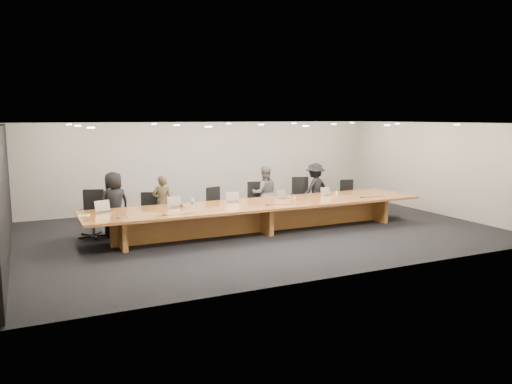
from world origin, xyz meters
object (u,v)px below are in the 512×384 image
at_px(conference_table, 261,212).
at_px(laptop_c, 233,197).
at_px(chair_mid_right, 258,202).
at_px(laptop_b, 176,202).
at_px(chair_far_right, 348,196).
at_px(water_bottle, 193,203).
at_px(paper_cup_near, 295,198).
at_px(chair_mid_left, 218,206).
at_px(laptop_e, 328,192).
at_px(person_c, 265,193).
at_px(mic_center, 267,205).
at_px(person_b, 163,203).
at_px(laptop_a, 105,207).
at_px(paper_cup_far, 337,193).
at_px(person_a, 114,204).
at_px(av_box, 123,217).
at_px(mic_left, 164,215).
at_px(laptop_d, 284,194).
at_px(mic_right, 362,197).
at_px(chair_far_left, 93,214).
at_px(amber_mug, 181,206).
at_px(chair_right, 301,197).
at_px(person_d, 315,189).
at_px(chair_left, 149,212).

relative_size(conference_table, laptop_c, 25.50).
relative_size(chair_mid_right, laptop_b, 3.24).
relative_size(chair_far_right, water_bottle, 4.33).
xyz_separation_m(conference_table, paper_cup_near, (1.05, 0.09, 0.27)).
height_order(chair_mid_left, laptop_e, chair_mid_left).
relative_size(person_c, water_bottle, 6.66).
bearing_deg(chair_mid_left, mic_center, -80.88).
xyz_separation_m(person_b, paper_cup_near, (3.34, -1.07, 0.05)).
distance_m(laptop_a, paper_cup_far, 6.46).
relative_size(person_a, av_box, 7.97).
height_order(laptop_e, mic_left, laptop_e).
bearing_deg(person_a, laptop_a, 49.90).
bearing_deg(laptop_d, laptop_e, -21.44).
relative_size(paper_cup_far, mic_right, 0.77).
xyz_separation_m(person_c, laptop_c, (-1.34, -0.88, 0.10)).
bearing_deg(laptop_b, water_bottle, -34.80).
bearing_deg(water_bottle, laptop_e, 2.69).
bearing_deg(laptop_b, chair_far_right, 3.46).
bearing_deg(person_b, chair_mid_left, -156.36).
bearing_deg(chair_far_left, mic_left, -35.81).
height_order(chair_mid_right, laptop_e, chair_mid_right).
xyz_separation_m(person_c, water_bottle, (-2.54, -1.16, 0.08)).
bearing_deg(water_bottle, paper_cup_far, 3.48).
height_order(paper_cup_near, mic_left, paper_cup_near).
bearing_deg(laptop_d, mic_center, -159.36).
relative_size(paper_cup_near, mic_right, 0.71).
relative_size(mic_left, mic_right, 0.88).
xyz_separation_m(person_b, mic_left, (-0.41, -1.69, 0.02)).
bearing_deg(chair_far_left, laptop_e, 7.89).
bearing_deg(conference_table, laptop_a, 174.56).
bearing_deg(mic_right, person_b, 163.45).
height_order(chair_mid_right, mic_center, chair_mid_right).
bearing_deg(chair_mid_right, mic_left, -139.58).
distance_m(laptop_b, av_box, 1.62).
xyz_separation_m(laptop_e, water_bottle, (-4.05, -0.19, -0.00)).
bearing_deg(amber_mug, laptop_b, 140.84).
relative_size(chair_right, person_a, 0.74).
bearing_deg(laptop_e, amber_mug, 177.86).
relative_size(laptop_a, av_box, 1.80).
bearing_deg(mic_left, laptop_c, 23.63).
xyz_separation_m(chair_right, person_b, (-4.26, -0.12, 0.14)).
bearing_deg(chair_far_left, chair_mid_left, 16.77).
xyz_separation_m(paper_cup_near, mic_left, (-3.75, -0.62, -0.03)).
height_order(paper_cup_near, av_box, paper_cup_near).
distance_m(chair_mid_left, laptop_d, 1.86).
height_order(chair_far_left, person_d, person_d).
xyz_separation_m(chair_left, person_b, (0.36, -0.04, 0.22)).
distance_m(paper_cup_far, av_box, 6.26).
distance_m(chair_far_left, person_b, 1.76).
bearing_deg(conference_table, laptop_b, 172.40).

